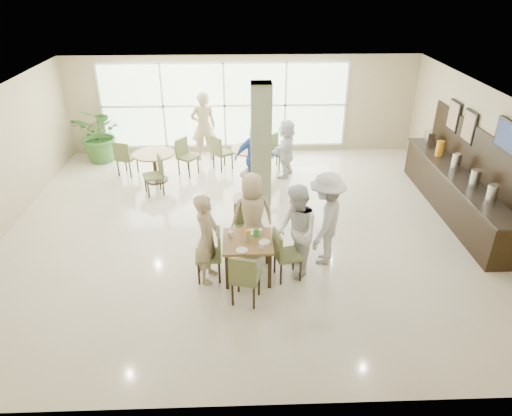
{
  "coord_description": "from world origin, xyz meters",
  "views": [
    {
      "loc": [
        -0.06,
        -8.45,
        5.0
      ],
      "look_at": [
        0.2,
        -1.2,
        1.1
      ],
      "focal_mm": 32.0,
      "sensor_mm": 36.0,
      "label": 1
    }
  ],
  "objects_px": {
    "buffet_counter": "(455,190)",
    "adult_standing": "(204,127)",
    "teen_far": "(252,215)",
    "teen_standing": "(326,219)",
    "teen_left": "(207,238)",
    "adult_a": "(254,158)",
    "potted_plant": "(101,134)",
    "adult_b": "(286,148)",
    "teen_right": "(296,232)",
    "round_table_left": "(154,160)",
    "round_table_right": "(251,155)",
    "main_table": "(248,245)"
  },
  "relations": [
    {
      "from": "buffet_counter",
      "to": "adult_standing",
      "type": "xyz_separation_m",
      "value": [
        -5.78,
        3.4,
        0.42
      ]
    },
    {
      "from": "teen_far",
      "to": "teen_standing",
      "type": "bearing_deg",
      "value": 154.55
    },
    {
      "from": "adult_standing",
      "to": "teen_standing",
      "type": "bearing_deg",
      "value": 105.01
    },
    {
      "from": "teen_left",
      "to": "buffet_counter",
      "type": "bearing_deg",
      "value": -54.69
    },
    {
      "from": "buffet_counter",
      "to": "adult_a",
      "type": "distance_m",
      "value": 4.64
    },
    {
      "from": "adult_standing",
      "to": "potted_plant",
      "type": "bearing_deg",
      "value": -10.83
    },
    {
      "from": "potted_plant",
      "to": "adult_b",
      "type": "height_order",
      "value": "potted_plant"
    },
    {
      "from": "teen_left",
      "to": "teen_right",
      "type": "bearing_deg",
      "value": -74.12
    },
    {
      "from": "round_table_left",
      "to": "teen_left",
      "type": "distance_m",
      "value": 4.57
    },
    {
      "from": "adult_b",
      "to": "adult_standing",
      "type": "distance_m",
      "value": 2.53
    },
    {
      "from": "teen_left",
      "to": "adult_standing",
      "type": "bearing_deg",
      "value": 16.51
    },
    {
      "from": "round_table_right",
      "to": "teen_far",
      "type": "relative_size",
      "value": 0.63
    },
    {
      "from": "round_table_left",
      "to": "main_table",
      "type": "bearing_deg",
      "value": -61.3
    },
    {
      "from": "buffet_counter",
      "to": "adult_b",
      "type": "relative_size",
      "value": 3.07
    },
    {
      "from": "main_table",
      "to": "round_table_right",
      "type": "distance_m",
      "value": 4.47
    },
    {
      "from": "round_table_left",
      "to": "teen_far",
      "type": "xyz_separation_m",
      "value": [
        2.41,
        -3.46,
        0.26
      ]
    },
    {
      "from": "teen_left",
      "to": "adult_a",
      "type": "bearing_deg",
      "value": -2.16
    },
    {
      "from": "round_table_right",
      "to": "adult_b",
      "type": "bearing_deg",
      "value": -3.93
    },
    {
      "from": "buffet_counter",
      "to": "potted_plant",
      "type": "distance_m",
      "value": 9.3
    },
    {
      "from": "teen_far",
      "to": "adult_a",
      "type": "relative_size",
      "value": 0.98
    },
    {
      "from": "teen_right",
      "to": "teen_left",
      "type": "bearing_deg",
      "value": -97.36
    },
    {
      "from": "round_table_left",
      "to": "teen_right",
      "type": "distance_m",
      "value": 5.24
    },
    {
      "from": "teen_standing",
      "to": "adult_b",
      "type": "height_order",
      "value": "teen_standing"
    },
    {
      "from": "teen_far",
      "to": "teen_right",
      "type": "relative_size",
      "value": 0.95
    },
    {
      "from": "round_table_left",
      "to": "teen_far",
      "type": "distance_m",
      "value": 4.22
    },
    {
      "from": "adult_a",
      "to": "adult_b",
      "type": "bearing_deg",
      "value": 31.83
    },
    {
      "from": "round_table_left",
      "to": "potted_plant",
      "type": "bearing_deg",
      "value": 140.42
    },
    {
      "from": "main_table",
      "to": "potted_plant",
      "type": "xyz_separation_m",
      "value": [
        -4.0,
        5.62,
        0.14
      ]
    },
    {
      "from": "teen_standing",
      "to": "teen_far",
      "type": "bearing_deg",
      "value": -80.23
    },
    {
      "from": "main_table",
      "to": "teen_right",
      "type": "height_order",
      "value": "teen_right"
    },
    {
      "from": "round_table_right",
      "to": "potted_plant",
      "type": "xyz_separation_m",
      "value": [
        -4.18,
        1.15,
        0.23
      ]
    },
    {
      "from": "round_table_left",
      "to": "teen_right",
      "type": "relative_size",
      "value": 0.61
    },
    {
      "from": "buffet_counter",
      "to": "teen_left",
      "type": "bearing_deg",
      "value": -156.94
    },
    {
      "from": "round_table_left",
      "to": "potted_plant",
      "type": "xyz_separation_m",
      "value": [
        -1.69,
        1.4,
        0.23
      ]
    },
    {
      "from": "teen_far",
      "to": "teen_right",
      "type": "height_order",
      "value": "teen_right"
    },
    {
      "from": "teen_left",
      "to": "teen_standing",
      "type": "distance_m",
      "value": 2.18
    },
    {
      "from": "round_table_left",
      "to": "round_table_right",
      "type": "relative_size",
      "value": 1.01
    },
    {
      "from": "adult_a",
      "to": "adult_b",
      "type": "distance_m",
      "value": 1.21
    },
    {
      "from": "buffet_counter",
      "to": "main_table",
      "type": "bearing_deg",
      "value": -154.39
    },
    {
      "from": "potted_plant",
      "to": "teen_standing",
      "type": "relative_size",
      "value": 0.88
    },
    {
      "from": "teen_right",
      "to": "adult_a",
      "type": "relative_size",
      "value": 1.03
    },
    {
      "from": "teen_far",
      "to": "adult_standing",
      "type": "height_order",
      "value": "adult_standing"
    },
    {
      "from": "buffet_counter",
      "to": "teen_standing",
      "type": "relative_size",
      "value": 2.62
    },
    {
      "from": "round_table_left",
      "to": "adult_b",
      "type": "relative_size",
      "value": 0.69
    },
    {
      "from": "adult_a",
      "to": "teen_far",
      "type": "bearing_deg",
      "value": -105.45
    },
    {
      "from": "potted_plant",
      "to": "teen_right",
      "type": "distance_m",
      "value": 7.38
    },
    {
      "from": "round_table_left",
      "to": "adult_standing",
      "type": "distance_m",
      "value": 1.89
    },
    {
      "from": "main_table",
      "to": "teen_far",
      "type": "relative_size",
      "value": 0.52
    },
    {
      "from": "round_table_left",
      "to": "adult_b",
      "type": "xyz_separation_m",
      "value": [
        3.39,
        0.18,
        0.2
      ]
    },
    {
      "from": "round_table_left",
      "to": "adult_b",
      "type": "bearing_deg",
      "value": 3.08
    }
  ]
}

